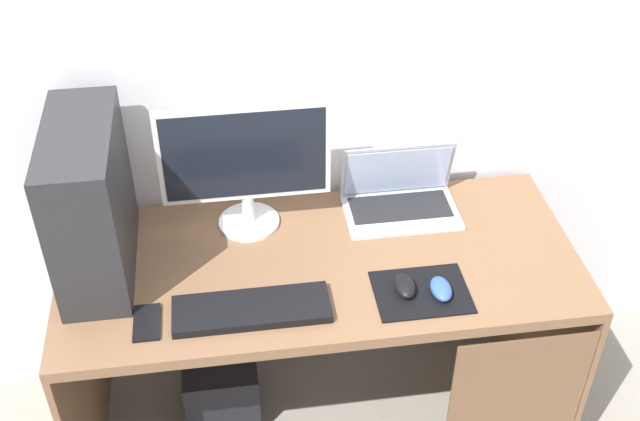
{
  "coord_description": "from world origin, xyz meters",
  "views": [
    {
      "loc": [
        -0.25,
        -1.72,
        2.28
      ],
      "look_at": [
        0.0,
        0.0,
        0.93
      ],
      "focal_mm": 44.92,
      "sensor_mm": 36.0,
      "label": 1
    }
  ],
  "objects_px": {
    "monitor": "(245,164)",
    "laptop": "(400,197)",
    "mouse_right": "(441,289)",
    "pc_tower": "(90,202)",
    "subwoofer": "(221,384)",
    "mouse_left": "(405,286)",
    "keyboard": "(252,309)",
    "cell_phone": "(147,323)"
  },
  "relations": [
    {
      "from": "laptop",
      "to": "mouse_left",
      "type": "relative_size",
      "value": 3.62
    },
    {
      "from": "pc_tower",
      "to": "keyboard",
      "type": "bearing_deg",
      "value": -31.91
    },
    {
      "from": "monitor",
      "to": "mouse_right",
      "type": "height_order",
      "value": "monitor"
    },
    {
      "from": "monitor",
      "to": "subwoofer",
      "type": "relative_size",
      "value": 1.99
    },
    {
      "from": "laptop",
      "to": "mouse_left",
      "type": "bearing_deg",
      "value": -100.37
    },
    {
      "from": "monitor",
      "to": "laptop",
      "type": "distance_m",
      "value": 0.5
    },
    {
      "from": "pc_tower",
      "to": "cell_phone",
      "type": "height_order",
      "value": "pc_tower"
    },
    {
      "from": "subwoofer",
      "to": "laptop",
      "type": "bearing_deg",
      "value": 8.59
    },
    {
      "from": "pc_tower",
      "to": "mouse_left",
      "type": "bearing_deg",
      "value": -15.69
    },
    {
      "from": "pc_tower",
      "to": "subwoofer",
      "type": "distance_m",
      "value": 0.9
    },
    {
      "from": "laptop",
      "to": "mouse_right",
      "type": "xyz_separation_m",
      "value": [
        0.03,
        -0.4,
        -0.02
      ]
    },
    {
      "from": "mouse_right",
      "to": "cell_phone",
      "type": "distance_m",
      "value": 0.79
    },
    {
      "from": "mouse_left",
      "to": "cell_phone",
      "type": "height_order",
      "value": "mouse_left"
    },
    {
      "from": "cell_phone",
      "to": "subwoofer",
      "type": "distance_m",
      "value": 0.72
    },
    {
      "from": "mouse_right",
      "to": "laptop",
      "type": "bearing_deg",
      "value": 93.89
    },
    {
      "from": "keyboard",
      "to": "mouse_right",
      "type": "xyz_separation_m",
      "value": [
        0.52,
        -0.01,
        0.01
      ]
    },
    {
      "from": "monitor",
      "to": "cell_phone",
      "type": "bearing_deg",
      "value": -128.21
    },
    {
      "from": "keyboard",
      "to": "pc_tower",
      "type": "bearing_deg",
      "value": 148.09
    },
    {
      "from": "monitor",
      "to": "keyboard",
      "type": "distance_m",
      "value": 0.43
    },
    {
      "from": "mouse_left",
      "to": "cell_phone",
      "type": "distance_m",
      "value": 0.7
    },
    {
      "from": "pc_tower",
      "to": "mouse_right",
      "type": "distance_m",
      "value": 0.98
    },
    {
      "from": "monitor",
      "to": "mouse_right",
      "type": "bearing_deg",
      "value": -37.37
    },
    {
      "from": "laptop",
      "to": "cell_phone",
      "type": "xyz_separation_m",
      "value": [
        -0.77,
        -0.39,
        -0.04
      ]
    },
    {
      "from": "pc_tower",
      "to": "mouse_left",
      "type": "xyz_separation_m",
      "value": [
        0.83,
        -0.23,
        -0.2
      ]
    },
    {
      "from": "subwoofer",
      "to": "cell_phone",
      "type": "bearing_deg",
      "value": -118.0
    },
    {
      "from": "pc_tower",
      "to": "keyboard",
      "type": "relative_size",
      "value": 1.07
    },
    {
      "from": "monitor",
      "to": "subwoofer",
      "type": "distance_m",
      "value": 0.87
    },
    {
      "from": "pc_tower",
      "to": "laptop",
      "type": "distance_m",
      "value": 0.92
    },
    {
      "from": "monitor",
      "to": "laptop",
      "type": "xyz_separation_m",
      "value": [
        0.47,
        0.02,
        -0.18
      ]
    },
    {
      "from": "pc_tower",
      "to": "mouse_right",
      "type": "height_order",
      "value": "pc_tower"
    },
    {
      "from": "laptop",
      "to": "mouse_left",
      "type": "height_order",
      "value": "laptop"
    },
    {
      "from": "keyboard",
      "to": "laptop",
      "type": "bearing_deg",
      "value": 38.66
    },
    {
      "from": "mouse_left",
      "to": "cell_phone",
      "type": "relative_size",
      "value": 0.74
    },
    {
      "from": "mouse_right",
      "to": "pc_tower",
      "type": "bearing_deg",
      "value": 164.41
    },
    {
      "from": "mouse_right",
      "to": "cell_phone",
      "type": "relative_size",
      "value": 0.74
    },
    {
      "from": "monitor",
      "to": "cell_phone",
      "type": "height_order",
      "value": "monitor"
    },
    {
      "from": "laptop",
      "to": "cell_phone",
      "type": "height_order",
      "value": "laptop"
    },
    {
      "from": "laptop",
      "to": "keyboard",
      "type": "distance_m",
      "value": 0.63
    },
    {
      "from": "keyboard",
      "to": "subwoofer",
      "type": "distance_m",
      "value": 0.72
    },
    {
      "from": "laptop",
      "to": "keyboard",
      "type": "relative_size",
      "value": 0.83
    },
    {
      "from": "mouse_right",
      "to": "subwoofer",
      "type": "bearing_deg",
      "value": 154.17
    },
    {
      "from": "laptop",
      "to": "mouse_left",
      "type": "xyz_separation_m",
      "value": [
        -0.07,
        -0.37,
        -0.02
      ]
    }
  ]
}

